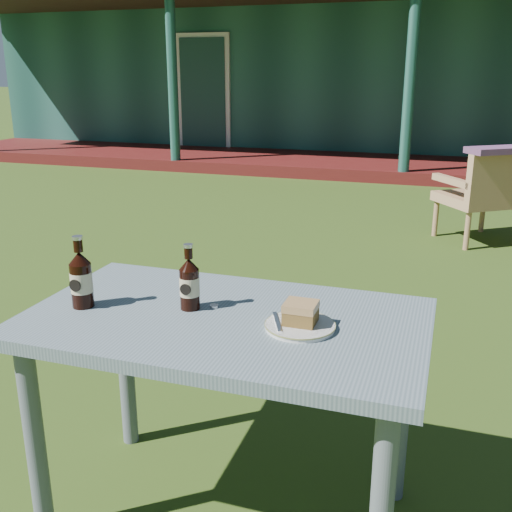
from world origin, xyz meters
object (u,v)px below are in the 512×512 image
(cafe_table, at_px, (225,347))
(cola_bottle_near, at_px, (189,283))
(armchair_left, at_px, (485,192))
(plate, at_px, (300,326))
(cake_slice, at_px, (301,313))
(cola_bottle_far, at_px, (81,279))

(cafe_table, distance_m, cola_bottle_near, 0.22)
(cola_bottle_near, xyz_separation_m, armchair_left, (1.01, 3.74, -0.36))
(plate, distance_m, cola_bottle_near, 0.37)
(cafe_table, height_order, cola_bottle_near, cola_bottle_near)
(cafe_table, relative_size, cake_slice, 13.04)
(cafe_table, relative_size, armchair_left, 1.51)
(cafe_table, relative_size, cola_bottle_near, 5.78)
(armchair_left, bearing_deg, plate, -99.68)
(cake_slice, bearing_deg, cafe_table, 178.15)
(cola_bottle_near, bearing_deg, plate, -6.20)
(cola_bottle_near, distance_m, cola_bottle_far, 0.34)
(cola_bottle_near, distance_m, armchair_left, 3.89)
(cake_slice, height_order, armchair_left, cake_slice)
(cola_bottle_far, bearing_deg, armchair_left, 70.87)
(plate, bearing_deg, cola_bottle_near, 173.80)
(cola_bottle_far, bearing_deg, cafe_table, 8.42)
(cake_slice, xyz_separation_m, armchair_left, (0.65, 3.77, -0.32))
(cola_bottle_near, bearing_deg, cake_slice, -4.86)
(cake_slice, xyz_separation_m, cola_bottle_far, (-0.68, -0.06, 0.05))
(cola_bottle_near, height_order, cola_bottle_far, cola_bottle_far)
(cola_bottle_near, bearing_deg, cola_bottle_far, -164.63)
(cola_bottle_near, height_order, armchair_left, cola_bottle_near)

